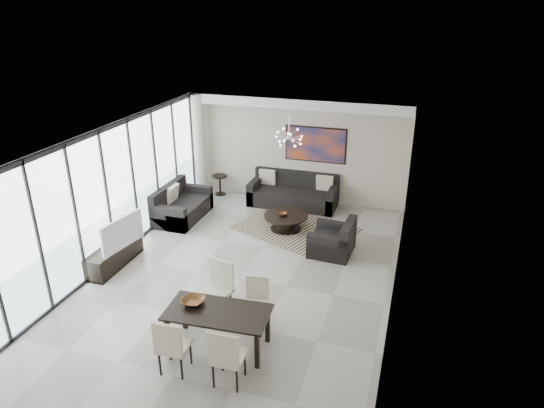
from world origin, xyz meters
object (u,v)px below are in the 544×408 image
at_px(coffee_table, 286,221).
at_px(sofa_main, 294,195).
at_px(dining_table, 218,316).
at_px(television, 118,232).
at_px(tv_console, 114,255).

distance_m(coffee_table, sofa_main, 1.58).
relative_size(sofa_main, dining_table, 1.40).
height_order(television, dining_table, television).
distance_m(coffee_table, dining_table, 4.58).
bearing_deg(tv_console, television, 3.90).
relative_size(sofa_main, tv_console, 1.55).
bearing_deg(sofa_main, tv_console, -122.56).
relative_size(coffee_table, sofa_main, 0.45).
relative_size(coffee_table, television, 0.93).
height_order(tv_console, television, television).
xyz_separation_m(coffee_table, sofa_main, (-0.22, 1.56, 0.08)).
xyz_separation_m(sofa_main, dining_table, (0.38, -6.11, 0.31)).
distance_m(sofa_main, television, 5.10).
relative_size(sofa_main, television, 2.06).
xyz_separation_m(coffee_table, television, (-2.84, -2.78, 0.60)).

